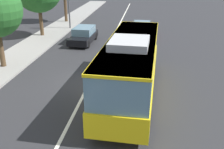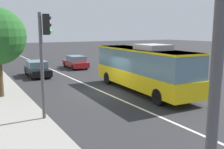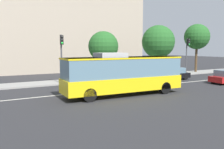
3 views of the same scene
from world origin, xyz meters
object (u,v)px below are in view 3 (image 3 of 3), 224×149
(transit_bus, at_px, (123,73))
(sedan_black, at_px, (172,74))
(street_tree_kerbside_right, at_px, (103,46))
(traffic_light_near_corner, at_px, (187,50))
(street_tree_kerbside_left, at_px, (197,37))
(street_tree_kerbside_centre, at_px, (158,42))
(traffic_light_mid_block, at_px, (62,51))

(transit_bus, xyz_separation_m, sedan_black, (10.22, 5.03, -1.09))
(transit_bus, relative_size, street_tree_kerbside_right, 1.74)
(traffic_light_near_corner, xyz_separation_m, street_tree_kerbside_left, (3.87, 1.74, 1.97))
(sedan_black, bearing_deg, street_tree_kerbside_left, -152.16)
(street_tree_kerbside_left, relative_size, street_tree_kerbside_centre, 1.07)
(traffic_light_mid_block, xyz_separation_m, street_tree_kerbside_right, (5.60, 1.43, 0.44))
(transit_bus, xyz_separation_m, street_tree_kerbside_right, (3.02, 9.14, 2.20))
(sedan_black, relative_size, street_tree_kerbside_centre, 0.65)
(traffic_light_mid_block, bearing_deg, street_tree_kerbside_right, 109.23)
(street_tree_kerbside_left, distance_m, street_tree_kerbside_centre, 7.52)
(traffic_light_near_corner, height_order, traffic_light_mid_block, same)
(traffic_light_mid_block, bearing_deg, street_tree_kerbside_left, 99.49)
(transit_bus, relative_size, street_tree_kerbside_left, 1.35)
(transit_bus, height_order, sedan_black, transit_bus)
(traffic_light_near_corner, distance_m, street_tree_kerbside_centre, 4.30)
(traffic_light_near_corner, bearing_deg, transit_bus, -65.67)
(transit_bus, bearing_deg, street_tree_kerbside_centre, 42.12)
(traffic_light_mid_block, height_order, street_tree_kerbside_centre, street_tree_kerbside_centre)
(sedan_black, bearing_deg, street_tree_kerbside_centre, -109.04)
(street_tree_kerbside_left, bearing_deg, traffic_light_mid_block, -175.40)
(sedan_black, bearing_deg, traffic_light_mid_block, -9.56)
(transit_bus, distance_m, traffic_light_mid_block, 8.32)
(transit_bus, bearing_deg, traffic_light_near_corner, 29.33)
(street_tree_kerbside_left, xyz_separation_m, street_tree_kerbside_right, (-16.53, -0.35, -1.52))
(sedan_black, relative_size, traffic_light_near_corner, 0.88)
(street_tree_kerbside_left, height_order, street_tree_kerbside_centre, street_tree_kerbside_left)
(street_tree_kerbside_left, relative_size, street_tree_kerbside_right, 1.29)
(transit_bus, height_order, traffic_light_near_corner, traffic_light_near_corner)
(traffic_light_mid_block, bearing_deg, street_tree_kerbside_centre, 103.04)
(traffic_light_near_corner, relative_size, street_tree_kerbside_right, 0.89)
(sedan_black, distance_m, street_tree_kerbside_right, 8.92)
(street_tree_kerbside_right, bearing_deg, transit_bus, -108.30)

